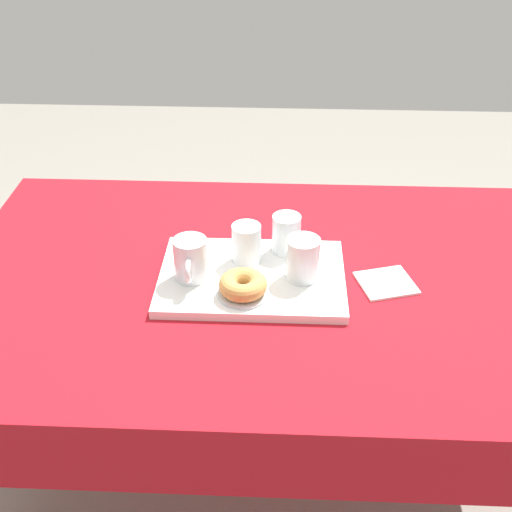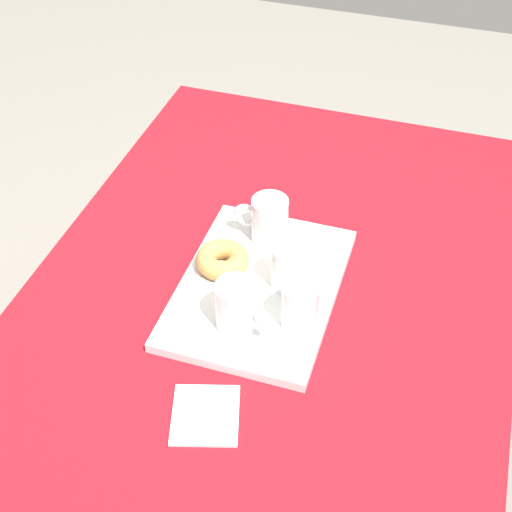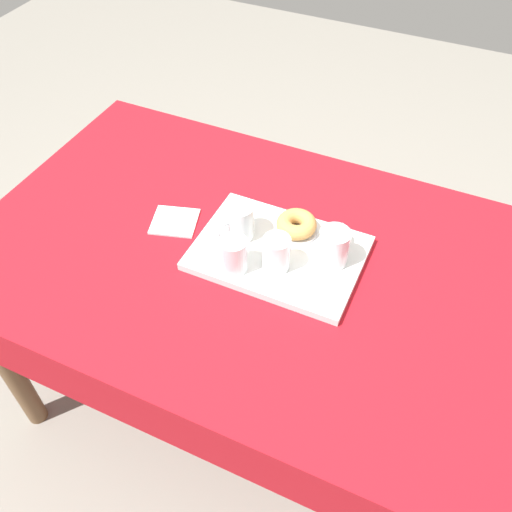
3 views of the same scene
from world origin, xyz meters
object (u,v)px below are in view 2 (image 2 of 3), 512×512
at_px(water_glass_far, 300,308).
at_px(paper_napkin, 205,415).
at_px(serving_tray, 259,287).
at_px(tea_mug_left, 237,307).
at_px(water_glass_near, 288,269).
at_px(sugar_donut_left, 222,260).
at_px(donut_plate_left, 223,268).
at_px(tea_mug_right, 269,221).
at_px(dining_table, 261,343).

relative_size(water_glass_far, paper_napkin, 0.78).
height_order(serving_tray, tea_mug_left, tea_mug_left).
bearing_deg(water_glass_far, water_glass_near, -152.74).
bearing_deg(tea_mug_left, sugar_donut_left, -150.06).
relative_size(tea_mug_left, water_glass_far, 1.19).
xyz_separation_m(water_glass_far, donut_plate_left, (-0.09, -0.18, -0.04)).
relative_size(serving_tray, tea_mug_left, 3.77).
height_order(water_glass_far, sugar_donut_left, water_glass_far).
bearing_deg(serving_tray, tea_mug_left, -3.06).
bearing_deg(serving_tray, water_glass_far, 52.91).
bearing_deg(tea_mug_left, water_glass_near, 155.22).
relative_size(serving_tray, paper_napkin, 3.51).
relative_size(water_glass_near, water_glass_far, 1.00).
xyz_separation_m(water_glass_far, sugar_donut_left, (-0.09, -0.18, -0.01)).
bearing_deg(donut_plate_left, sugar_donut_left, 0.00).
bearing_deg(tea_mug_left, tea_mug_right, -176.33).
distance_m(tea_mug_right, water_glass_far, 0.24).
distance_m(dining_table, water_glass_far, 0.17).
relative_size(water_glass_near, donut_plate_left, 0.84).
distance_m(donut_plate_left, paper_napkin, 0.33).
distance_m(sugar_donut_left, paper_napkin, 0.33).
bearing_deg(donut_plate_left, water_glass_far, 63.23).
bearing_deg(sugar_donut_left, paper_napkin, 14.53).
xyz_separation_m(water_glass_near, water_glass_far, (0.09, 0.05, 0.00)).
distance_m(dining_table, donut_plate_left, 0.17).
xyz_separation_m(serving_tray, donut_plate_left, (-0.02, -0.08, 0.01)).
height_order(serving_tray, donut_plate_left, donut_plate_left).
bearing_deg(tea_mug_left, serving_tray, 176.94).
distance_m(serving_tray, paper_napkin, 0.30).
bearing_deg(donut_plate_left, dining_table, 56.39).
xyz_separation_m(serving_tray, paper_napkin, (0.30, 0.00, -0.01)).
height_order(sugar_donut_left, paper_napkin, sugar_donut_left).
relative_size(tea_mug_right, water_glass_near, 1.23).
height_order(water_glass_near, donut_plate_left, water_glass_near).
bearing_deg(paper_napkin, water_glass_far, 156.77).
xyz_separation_m(serving_tray, water_glass_near, (-0.02, 0.05, 0.05)).
distance_m(donut_plate_left, sugar_donut_left, 0.02).
bearing_deg(water_glass_near, tea_mug_right, -147.63).
bearing_deg(tea_mug_right, paper_napkin, 3.19).
bearing_deg(dining_table, serving_tray, -158.68).
xyz_separation_m(tea_mug_right, water_glass_near, (0.12, 0.08, -0.01)).
bearing_deg(water_glass_near, serving_tray, -74.01).
height_order(dining_table, serving_tray, serving_tray).
xyz_separation_m(tea_mug_left, water_glass_far, (-0.04, 0.11, -0.01)).
distance_m(dining_table, sugar_donut_left, 0.18).
height_order(tea_mug_left, donut_plate_left, tea_mug_left).
bearing_deg(tea_mug_left, paper_napkin, 2.57).
bearing_deg(sugar_donut_left, water_glass_far, 63.23).
relative_size(dining_table, donut_plate_left, 13.54).
height_order(dining_table, water_glass_near, water_glass_near).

